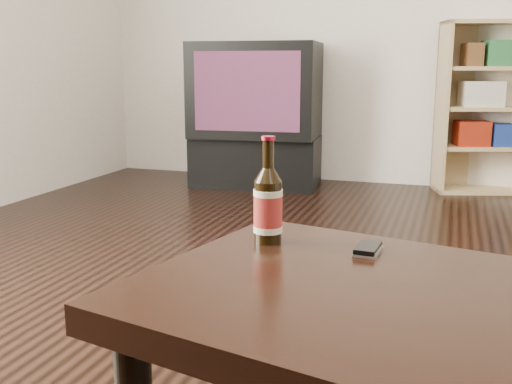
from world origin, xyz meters
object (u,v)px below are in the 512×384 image
(tv, at_px, (256,90))
(coffee_table, at_px, (458,338))
(tv_stand, at_px, (256,161))
(bookshelf, at_px, (484,105))
(beer_bottle, at_px, (268,205))
(phone, at_px, (368,249))

(tv, relative_size, coffee_table, 0.70)
(tv_stand, distance_m, tv, 0.52)
(tv_stand, xyz_separation_m, tv, (0.00, -0.00, 0.52))
(tv, xyz_separation_m, bookshelf, (1.55, 0.31, -0.09))
(tv_stand, bearing_deg, tv, -90.00)
(bookshelf, bearing_deg, tv, 175.27)
(tv, distance_m, bookshelf, 1.59)
(coffee_table, height_order, beer_bottle, beer_bottle)
(bookshelf, bearing_deg, beer_bottle, -116.79)
(tv_stand, xyz_separation_m, coffee_table, (1.40, -3.09, 0.21))
(tv_stand, relative_size, coffee_table, 0.68)
(tv, bearing_deg, beer_bottle, -76.03)
(tv, bearing_deg, phone, -71.84)
(bookshelf, relative_size, beer_bottle, 4.58)
(coffee_table, xyz_separation_m, beer_bottle, (-0.44, 0.27, 0.15))
(tv_stand, distance_m, phone, 3.08)
(bookshelf, distance_m, beer_bottle, 3.18)
(tv_stand, distance_m, coffee_table, 3.39)
(tv_stand, bearing_deg, beer_bottle, -76.03)
(tv, height_order, coffee_table, tv)
(tv_stand, distance_m, beer_bottle, 3.00)
(tv_stand, height_order, coffee_table, coffee_table)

